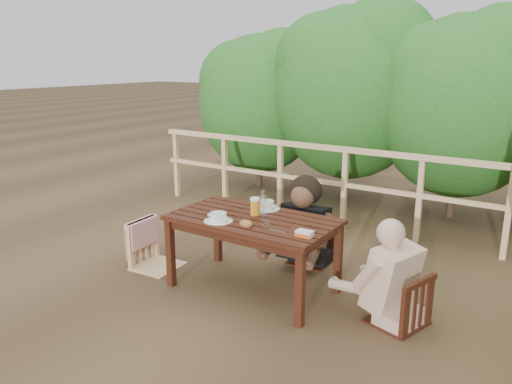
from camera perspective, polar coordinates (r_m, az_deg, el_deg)
The scene contains 16 objects.
ground at distance 4.62m, azimuth -0.35°, elevation -10.97°, with size 60.00×60.00×0.00m, color brown.
table at distance 4.49m, azimuth -0.35°, elevation -7.14°, with size 1.44×0.81×0.67m, color black.
chair_left at distance 5.01m, azimuth -11.36°, elevation -3.75°, with size 0.44×0.44×0.88m, color #DAAD7C.
chair_far at distance 5.07m, azimuth 6.35°, elevation -3.66°, with size 0.41×0.41×0.82m, color black.
chair_right at distance 4.06m, azimuth 16.16°, elevation -9.13°, with size 0.41×0.41×0.82m, color black.
woman at distance 5.00m, azimuth 6.56°, elevation -0.25°, with size 0.58×0.71×1.44m, color black, non-canonical shape.
diner_right at distance 3.95m, azimuth 16.87°, elevation -5.55°, with size 0.55×0.68×1.37m, color beige, non-canonical shape.
railing at distance 6.12m, azimuth 10.06°, elevation 0.41°, with size 5.60×0.10×1.01m, color #DAAD7C.
hedge_row at distance 6.93m, azimuth 17.80°, elevation 13.31°, with size 6.60×1.60×3.80m, color #23591D, non-canonical shape.
soup_near at distance 4.28m, azimuth -4.35°, elevation -2.94°, with size 0.25×0.25×0.08m, color white.
soup_far at distance 4.62m, azimuth 1.11°, elevation -1.54°, with size 0.26×0.26×0.09m, color white.
bread_roll at distance 4.14m, azimuth -1.16°, elevation -3.67°, with size 0.12×0.09×0.07m, color #95572E.
beer_glass at distance 4.42m, azimuth -0.11°, elevation -1.74°, with size 0.09×0.09×0.17m, color orange.
bottle at distance 4.35m, azimuth 0.80°, elevation -1.45°, with size 0.06×0.06×0.25m, color white.
tumbler at distance 4.09m, azimuth 1.16°, elevation -3.82°, with size 0.07×0.07×0.08m, color silver.
butter_tub at distance 3.93m, azimuth 5.56°, elevation -4.84°, with size 0.13×0.10×0.06m, color silver.
Camera 1 is at (2.30, -3.46, 2.03)m, focal length 34.99 mm.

